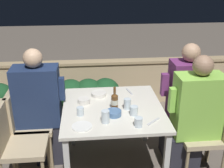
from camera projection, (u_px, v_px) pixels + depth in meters
name	position (u px, v px, depth m)	size (l,w,h in m)	color
ground_plane	(113.00, 166.00, 3.08)	(16.00, 16.00, 0.00)	#665B51
parapet_wall	(103.00, 82.00, 4.37)	(9.00, 0.18, 0.70)	tan
dining_table	(113.00, 115.00, 2.83)	(0.99, 1.01, 0.72)	silver
planter_hedge	(89.00, 99.00, 3.81)	(0.87, 0.47, 0.63)	brown
chair_left_near	(13.00, 139.00, 2.61)	(0.43, 0.43, 0.86)	tan
chair_left_far	(24.00, 119.00, 2.96)	(0.43, 0.43, 0.86)	tan
person_navy_jumper	(42.00, 108.00, 2.93)	(0.52, 0.26, 1.29)	#282833
chair_right_near	(210.00, 128.00, 2.79)	(0.43, 0.43, 0.86)	tan
person_green_blouse	(193.00, 119.00, 2.73)	(0.51, 0.26, 1.29)	#282833
chair_right_far	(198.00, 112.00, 3.10)	(0.43, 0.43, 0.86)	tan
person_purple_stripe	(183.00, 102.00, 3.04)	(0.47, 0.26, 1.31)	#282833
beer_bottle	(115.00, 101.00, 2.72)	(0.07, 0.07, 0.24)	brown
plate_0	(82.00, 126.00, 2.45)	(0.18, 0.18, 0.01)	white
bowl_0	(84.00, 100.00, 2.87)	(0.13, 0.13, 0.05)	silver
bowl_1	(114.00, 113.00, 2.63)	(0.14, 0.14, 0.05)	#4C709E
bowl_2	(99.00, 94.00, 3.03)	(0.16, 0.16, 0.04)	silver
glass_cup_0	(139.00, 122.00, 2.45)	(0.07, 0.07, 0.09)	silver
glass_cup_1	(80.00, 111.00, 2.63)	(0.07, 0.07, 0.08)	silver
glass_cup_2	(127.00, 104.00, 2.74)	(0.07, 0.07, 0.11)	silver
glass_cup_3	(134.00, 111.00, 2.63)	(0.08, 0.08, 0.09)	silver
glass_cup_4	(105.00, 117.00, 2.50)	(0.07, 0.07, 0.12)	silver
fork_0	(129.00, 92.00, 3.13)	(0.06, 0.17, 0.01)	silver
fork_1	(153.00, 121.00, 2.53)	(0.14, 0.13, 0.01)	silver
potted_plant	(0.00, 105.00, 3.46)	(0.35, 0.35, 0.72)	brown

